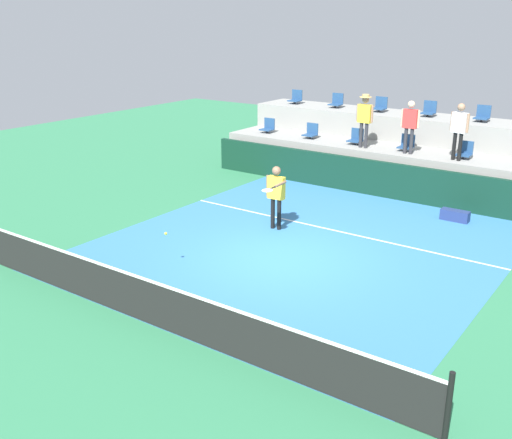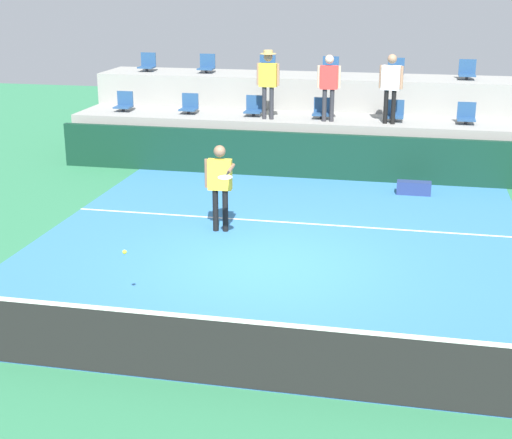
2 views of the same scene
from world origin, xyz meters
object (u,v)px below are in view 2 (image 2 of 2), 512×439
object	(u,v)px
stadium_chair_upper_far_left	(147,64)
stadium_chair_upper_center	(330,68)
stadium_chair_lower_left	(189,105)
stadium_chair_upper_right	(467,71)
stadium_chair_lower_mid_left	(254,108)
stadium_chair_lower_mid_right	(395,113)
stadium_chair_lower_far_left	(124,103)
spectator_in_white	(391,82)
stadium_chair_upper_mid_right	(396,70)
tennis_player	(220,180)
stadium_chair_lower_center	(322,110)
stadium_chair_lower_right	(466,115)
stadium_chair_upper_mid_left	(267,67)
spectator_in_grey	(329,82)
spectator_with_hat	(268,77)
tennis_ball	(125,252)
equipment_bag	(414,188)
stadium_chair_upper_left	(207,65)

from	to	relation	value
stadium_chair_upper_far_left	stadium_chair_upper_center	size ratio (longest dim) A/B	1.00
stadium_chair_lower_left	stadium_chair_upper_right	bearing A→B (deg)	14.21
stadium_chair_lower_mid_left	stadium_chair_lower_mid_right	distance (m)	3.60
stadium_chair_lower_far_left	spectator_in_white	distance (m)	7.09
stadium_chair_upper_mid_right	tennis_player	world-z (taller)	stadium_chair_upper_mid_right
stadium_chair_lower_mid_left	stadium_chair_lower_center	world-z (taller)	same
stadium_chair_upper_far_left	stadium_chair_lower_right	bearing A→B (deg)	-11.52
stadium_chair_upper_mid_left	spectator_in_grey	bearing A→B (deg)	-47.77
stadium_chair_lower_mid_left	spectator_with_hat	distance (m)	1.02
stadium_chair_upper_mid_left	stadium_chair_upper_right	size ratio (longest dim) A/B	1.00
stadium_chair_lower_mid_right	spectator_in_white	distance (m)	0.89
stadium_chair_upper_mid_right	stadium_chair_lower_mid_left	bearing A→B (deg)	-152.88
stadium_chair_lower_left	spectator_with_hat	size ratio (longest dim) A/B	0.30
stadium_chair_lower_left	tennis_player	bearing A→B (deg)	-67.88
spectator_in_grey	stadium_chair_upper_mid_right	bearing A→B (deg)	54.70
stadium_chair_lower_center	tennis_ball	xyz separation A→B (m)	(-1.77, -9.15, -0.65)
stadium_chair_upper_far_left	tennis_ball	world-z (taller)	stadium_chair_upper_far_left
stadium_chair_upper_far_left	stadium_chair_upper_center	world-z (taller)	same
stadium_chair_upper_right	spectator_in_white	world-z (taller)	spectator_in_white
stadium_chair_upper_mid_right	tennis_player	xyz separation A→B (m)	(-2.96, -7.44, -1.28)
stadium_chair_lower_far_left	equipment_bag	xyz separation A→B (m)	(7.73, -2.21, -1.31)
spectator_in_grey	equipment_bag	size ratio (longest dim) A/B	2.15
stadium_chair_upper_mid_right	tennis_player	size ratio (longest dim) A/B	0.31
stadium_chair_upper_mid_left	stadium_chair_upper_right	distance (m)	5.38
stadium_chair_lower_mid_left	spectator_with_hat	xyz separation A→B (m)	(0.45, -0.38, 0.84)
stadium_chair_upper_center	tennis_ball	bearing A→B (deg)	-99.07
stadium_chair_upper_mid_left	spectator_with_hat	bearing A→B (deg)	-78.10
stadium_chair_lower_mid_left	tennis_ball	bearing A→B (deg)	-89.98
stadium_chair_lower_mid_right	tennis_player	distance (m)	6.42
stadium_chair_lower_center	stadium_chair_upper_far_left	xyz separation A→B (m)	(-5.28, 1.80, 0.85)
stadium_chair_lower_mid_left	equipment_bag	bearing A→B (deg)	-27.96
stadium_chair_lower_left	stadium_chair_lower_right	xyz separation A→B (m)	(7.06, 0.00, 0.00)
stadium_chair_upper_mid_right	spectator_with_hat	size ratio (longest dim) A/B	0.30
stadium_chair_upper_mid_left	spectator_in_grey	xyz separation A→B (m)	(1.98, -2.18, -0.09)
stadium_chair_lower_mid_right	tennis_ball	xyz separation A→B (m)	(-3.60, -9.15, -0.65)
stadium_chair_upper_mid_right	equipment_bag	size ratio (longest dim) A/B	0.68
spectator_in_white	equipment_bag	distance (m)	2.88
stadium_chair_upper_far_left	equipment_bag	size ratio (longest dim) A/B	0.68
spectator_with_hat	stadium_chair_upper_left	bearing A→B (deg)	135.10
tennis_ball	stadium_chair_upper_far_left	bearing A→B (deg)	107.77
stadium_chair_lower_right	stadium_chair_upper_mid_right	world-z (taller)	stadium_chair_upper_mid_right
stadium_chair_upper_far_left	stadium_chair_upper_center	distance (m)	5.26
stadium_chair_lower_center	stadium_chair_upper_mid_right	distance (m)	2.65
stadium_chair_upper_center	stadium_chair_upper_mid_right	xyz separation A→B (m)	(1.76, 0.00, 0.00)
stadium_chair_upper_mid_right	spectator_in_white	world-z (taller)	spectator_in_white
stadium_chair_lower_mid_right	stadium_chair_upper_mid_left	bearing A→B (deg)	153.51
stadium_chair_upper_mid_left	stadium_chair_lower_mid_right	bearing A→B (deg)	-26.49
stadium_chair_upper_right	tennis_player	xyz separation A→B (m)	(-4.81, -7.44, -1.28)
stadium_chair_lower_mid_left	stadium_chair_upper_mid_left	distance (m)	1.99
stadium_chair_lower_right	tennis_ball	xyz separation A→B (m)	(-5.32, -9.15, -0.65)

